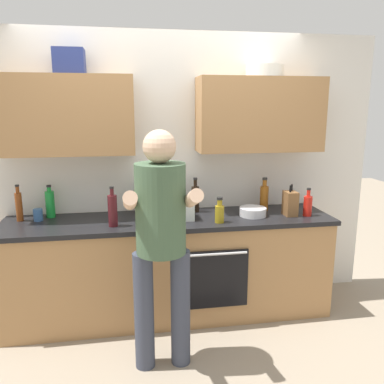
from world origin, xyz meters
name	(u,v)px	position (x,y,z in m)	size (l,w,h in m)	color
ground_plane	(171,313)	(0.00, 0.00, 0.00)	(12.00, 12.00, 0.00)	gray
back_wall_unit	(166,147)	(0.00, 0.27, 1.49)	(4.00, 0.38, 2.50)	silver
counter	(171,267)	(0.00, 0.00, 0.45)	(2.84, 0.67, 0.90)	#A37547
person_standing	(161,233)	(-0.14, -0.70, 1.01)	(0.49, 0.45, 1.70)	#383D4C
bottle_hotsauce	(308,205)	(1.21, -0.11, 1.00)	(0.07, 0.07, 0.25)	red
bottle_vinegar	(19,206)	(-1.26, 0.14, 1.03)	(0.06, 0.06, 0.31)	brown
bottle_oil	(220,212)	(0.40, -0.19, 0.99)	(0.08, 0.08, 0.22)	olive
bottle_syrup	(264,197)	(0.89, 0.13, 1.03)	(0.08, 0.08, 0.31)	#8C4C14
bottle_soda	(50,204)	(-1.02, 0.21, 1.02)	(0.08, 0.08, 0.29)	#198C33
bottle_water	(144,211)	(-0.22, -0.03, 0.98)	(0.07, 0.07, 0.20)	silver
bottle_wine	(113,210)	(-0.48, -0.14, 1.04)	(0.07, 0.07, 0.33)	#471419
bottle_soy	(195,198)	(0.25, 0.18, 1.03)	(0.07, 0.07, 0.32)	black
cup_tea	(38,215)	(-1.11, 0.12, 0.95)	(0.08, 0.08, 0.10)	#33598C
mixing_bowl	(253,212)	(0.73, -0.03, 0.94)	(0.24, 0.24, 0.07)	silver
knife_block	(290,203)	(1.06, -0.07, 1.01)	(0.10, 0.14, 0.28)	brown
potted_herb	(143,197)	(-0.22, 0.15, 1.06)	(0.17, 0.17, 0.28)	#9E6647
grocery_bag_produce	(179,209)	(0.08, -0.03, 0.98)	(0.24, 0.20, 0.17)	silver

